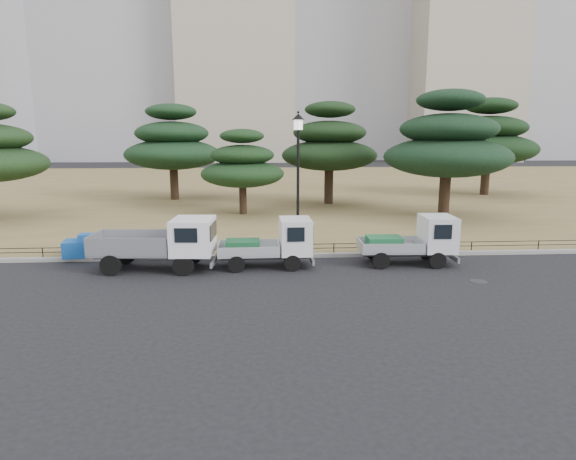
{
  "coord_description": "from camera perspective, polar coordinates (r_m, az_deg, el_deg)",
  "views": [
    {
      "loc": [
        -1.23,
        -16.93,
        5.02
      ],
      "look_at": [
        0.0,
        2.0,
        1.3
      ],
      "focal_mm": 30.0,
      "sensor_mm": 36.0,
      "label": 1
    }
  ],
  "objects": [
    {
      "name": "truck_large",
      "position": [
        18.79,
        -14.76,
        -1.32
      ],
      "size": [
        4.64,
        2.09,
        1.98
      ],
      "rotation": [
        0.0,
        0.0,
        -0.07
      ],
      "color": "black",
      "rests_on": "ground"
    },
    {
      "name": "tarp_pile",
      "position": [
        21.54,
        -23.13,
        -1.85
      ],
      "size": [
        1.56,
        1.25,
        0.94
      ],
      "rotation": [
        0.0,
        0.0,
        0.16
      ],
      "color": "#1655B0",
      "rests_on": "lawn"
    },
    {
      "name": "pine_center_right",
      "position": [
        35.11,
        4.92,
        9.99
      ],
      "size": [
        6.86,
        6.86,
        7.28
      ],
      "color": "black",
      "rests_on": "lawn"
    },
    {
      "name": "ground",
      "position": [
        17.7,
        0.42,
        -5.38
      ],
      "size": [
        220.0,
        220.0,
        0.0
      ],
      "primitive_type": "plane",
      "color": "black"
    },
    {
      "name": "truck_kei_rear",
      "position": [
        19.65,
        14.72,
        -1.19
      ],
      "size": [
        3.75,
        1.76,
        1.93
      ],
      "rotation": [
        0.0,
        0.0,
        -0.04
      ],
      "color": "black",
      "rests_on": "ground"
    },
    {
      "name": "pine_east_far",
      "position": [
        43.71,
        22.65,
        9.88
      ],
      "size": [
        7.9,
        7.9,
        7.94
      ],
      "color": "black",
      "rests_on": "lawn"
    },
    {
      "name": "lawn",
      "position": [
        47.8,
        -2.22,
        5.16
      ],
      "size": [
        120.0,
        56.0,
        0.15
      ],
      "primitive_type": "cube",
      "color": "olive",
      "rests_on": "ground"
    },
    {
      "name": "tower_center_left",
      "position": [
        104.45,
        -6.2,
        23.47
      ],
      "size": [
        22.0,
        20.0,
        55.0
      ],
      "primitive_type": "cube",
      "color": "#AAA08C",
      "rests_on": "ground"
    },
    {
      "name": "curb",
      "position": [
        20.18,
        -0.11,
        -3.07
      ],
      "size": [
        120.0,
        0.25,
        0.16
      ],
      "primitive_type": "cube",
      "color": "gray",
      "rests_on": "ground"
    },
    {
      "name": "truck_kei_front",
      "position": [
        18.62,
        -1.8,
        -1.57
      ],
      "size": [
        3.6,
        1.62,
        1.89
      ],
      "rotation": [
        0.0,
        0.0,
        0.02
      ],
      "color": "black",
      "rests_on": "ground"
    },
    {
      "name": "street_lamp",
      "position": [
        19.92,
        1.2,
        8.27
      ],
      "size": [
        0.51,
        0.51,
        5.75
      ],
      "color": "black",
      "rests_on": "lawn"
    },
    {
      "name": "pine_east_near",
      "position": [
        30.63,
        18.39,
        9.6
      ],
      "size": [
        7.49,
        7.49,
        7.56
      ],
      "color": "black",
      "rests_on": "lawn"
    },
    {
      "name": "pine_center_left",
      "position": [
        30.33,
        -5.43,
        7.63
      ],
      "size": [
        5.21,
        5.21,
        5.3
      ],
      "color": "black",
      "rests_on": "lawn"
    },
    {
      "name": "manhole",
      "position": [
        18.23,
        21.65,
        -5.68
      ],
      "size": [
        0.6,
        0.6,
        0.01
      ],
      "primitive_type": "cylinder",
      "color": "#2D2D30",
      "rests_on": "ground"
    },
    {
      "name": "tower_east",
      "position": [
        108.84,
        19.93,
        20.52
      ],
      "size": [
        20.0,
        18.0,
        48.0
      ],
      "primitive_type": "cube",
      "color": "#AAA08C",
      "rests_on": "ground"
    },
    {
      "name": "pine_west_near",
      "position": [
        38.33,
        -13.52,
        9.78
      ],
      "size": [
        7.27,
        7.27,
        7.27
      ],
      "color": "black",
      "rests_on": "lawn"
    },
    {
      "name": "pipe_fence",
      "position": [
        20.24,
        -0.14,
        -1.98
      ],
      "size": [
        38.0,
        0.04,
        0.4
      ],
      "color": "black",
      "rests_on": "lawn"
    }
  ]
}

